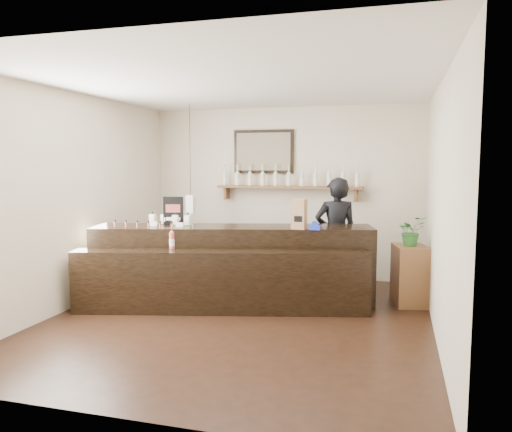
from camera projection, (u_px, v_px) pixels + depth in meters
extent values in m
plane|color=black|center=(239.00, 319.00, 6.05)|extent=(5.00, 5.00, 0.00)
plane|color=beige|center=(284.00, 193.00, 8.30)|extent=(4.50, 0.00, 4.50)
plane|color=beige|center=(131.00, 232.00, 3.52)|extent=(4.50, 0.00, 4.50)
plane|color=beige|center=(75.00, 201.00, 6.52)|extent=(0.00, 5.00, 5.00)
plane|color=beige|center=(440.00, 209.00, 5.30)|extent=(0.00, 5.00, 5.00)
plane|color=white|center=(238.00, 84.00, 5.76)|extent=(5.00, 5.00, 0.00)
cube|color=brown|center=(289.00, 187.00, 8.14)|extent=(2.40, 0.25, 0.04)
cube|color=brown|center=(227.00, 193.00, 8.47)|extent=(0.04, 0.20, 0.20)
cube|color=brown|center=(356.00, 195.00, 7.89)|extent=(0.04, 0.20, 0.20)
cube|color=black|center=(264.00, 152.00, 8.30)|extent=(1.02, 0.04, 0.72)
cube|color=#42372A|center=(263.00, 152.00, 8.27)|extent=(0.92, 0.01, 0.62)
cube|color=white|center=(191.00, 204.00, 7.81)|extent=(0.12, 0.12, 0.28)
cylinder|color=black|center=(190.00, 150.00, 7.72)|extent=(0.01, 0.01, 1.41)
cylinder|color=beige|center=(225.00, 179.00, 8.42)|extent=(0.07, 0.07, 0.20)
cone|color=beige|center=(225.00, 172.00, 8.41)|extent=(0.07, 0.07, 0.05)
cylinder|color=beige|center=(225.00, 168.00, 8.40)|extent=(0.02, 0.02, 0.07)
cylinder|color=gold|center=(225.00, 165.00, 8.40)|extent=(0.03, 0.03, 0.02)
cylinder|color=white|center=(225.00, 180.00, 8.43)|extent=(0.07, 0.07, 0.09)
cylinder|color=beige|center=(237.00, 179.00, 8.36)|extent=(0.07, 0.07, 0.20)
cone|color=beige|center=(237.00, 172.00, 8.35)|extent=(0.07, 0.07, 0.05)
cylinder|color=beige|center=(237.00, 168.00, 8.34)|extent=(0.02, 0.02, 0.07)
cylinder|color=gold|center=(237.00, 165.00, 8.34)|extent=(0.03, 0.03, 0.02)
cylinder|color=white|center=(237.00, 180.00, 8.37)|extent=(0.07, 0.07, 0.09)
cylinder|color=beige|center=(250.00, 179.00, 8.30)|extent=(0.07, 0.07, 0.20)
cone|color=beige|center=(250.00, 172.00, 8.29)|extent=(0.07, 0.07, 0.05)
cylinder|color=beige|center=(250.00, 168.00, 8.29)|extent=(0.02, 0.02, 0.07)
cylinder|color=gold|center=(250.00, 165.00, 8.28)|extent=(0.03, 0.03, 0.02)
cylinder|color=white|center=(250.00, 181.00, 8.31)|extent=(0.07, 0.07, 0.09)
cylinder|color=beige|center=(263.00, 179.00, 8.25)|extent=(0.07, 0.07, 0.20)
cone|color=beige|center=(263.00, 172.00, 8.23)|extent=(0.07, 0.07, 0.05)
cylinder|color=beige|center=(263.00, 168.00, 8.23)|extent=(0.02, 0.02, 0.07)
cylinder|color=gold|center=(263.00, 165.00, 8.22)|extent=(0.03, 0.03, 0.02)
cylinder|color=white|center=(263.00, 181.00, 8.25)|extent=(0.07, 0.07, 0.09)
cylinder|color=beige|center=(276.00, 180.00, 8.19)|extent=(0.07, 0.07, 0.20)
cone|color=beige|center=(276.00, 172.00, 8.17)|extent=(0.07, 0.07, 0.05)
cylinder|color=beige|center=(276.00, 168.00, 8.17)|extent=(0.02, 0.02, 0.07)
cylinder|color=gold|center=(276.00, 165.00, 8.16)|extent=(0.03, 0.03, 0.02)
cylinder|color=white|center=(276.00, 181.00, 8.19)|extent=(0.07, 0.07, 0.09)
cylinder|color=beige|center=(289.00, 180.00, 8.13)|extent=(0.07, 0.07, 0.20)
cone|color=beige|center=(289.00, 172.00, 8.11)|extent=(0.07, 0.07, 0.05)
cylinder|color=beige|center=(289.00, 168.00, 8.11)|extent=(0.02, 0.02, 0.07)
cylinder|color=gold|center=(289.00, 165.00, 8.10)|extent=(0.03, 0.03, 0.02)
cylinder|color=white|center=(289.00, 181.00, 8.13)|extent=(0.07, 0.07, 0.09)
cylinder|color=beige|center=(302.00, 180.00, 8.07)|extent=(0.07, 0.07, 0.20)
cone|color=beige|center=(302.00, 172.00, 8.05)|extent=(0.07, 0.07, 0.05)
cylinder|color=beige|center=(302.00, 168.00, 8.05)|extent=(0.02, 0.02, 0.07)
cylinder|color=gold|center=(302.00, 165.00, 8.04)|extent=(0.03, 0.03, 0.02)
cylinder|color=white|center=(302.00, 181.00, 8.07)|extent=(0.07, 0.07, 0.09)
cylinder|color=beige|center=(315.00, 180.00, 8.01)|extent=(0.07, 0.07, 0.20)
cone|color=beige|center=(316.00, 172.00, 8.00)|extent=(0.07, 0.07, 0.05)
cylinder|color=beige|center=(316.00, 168.00, 7.99)|extent=(0.02, 0.02, 0.07)
cylinder|color=gold|center=(316.00, 165.00, 7.98)|extent=(0.03, 0.03, 0.02)
cylinder|color=white|center=(315.00, 181.00, 8.01)|extent=(0.07, 0.07, 0.09)
cylinder|color=beige|center=(329.00, 180.00, 7.95)|extent=(0.07, 0.07, 0.20)
cone|color=beige|center=(329.00, 172.00, 7.94)|extent=(0.07, 0.07, 0.05)
cylinder|color=beige|center=(329.00, 168.00, 7.93)|extent=(0.02, 0.02, 0.07)
cylinder|color=gold|center=(329.00, 165.00, 7.92)|extent=(0.03, 0.03, 0.02)
cylinder|color=white|center=(329.00, 181.00, 7.95)|extent=(0.07, 0.07, 0.09)
cylinder|color=beige|center=(343.00, 180.00, 7.89)|extent=(0.07, 0.07, 0.20)
cone|color=beige|center=(343.00, 172.00, 7.88)|extent=(0.07, 0.07, 0.05)
cylinder|color=beige|center=(343.00, 168.00, 7.87)|extent=(0.02, 0.02, 0.07)
cylinder|color=gold|center=(343.00, 165.00, 7.87)|extent=(0.03, 0.03, 0.02)
cylinder|color=white|center=(343.00, 181.00, 7.89)|extent=(0.07, 0.07, 0.09)
cylinder|color=beige|center=(357.00, 180.00, 7.83)|extent=(0.07, 0.07, 0.20)
cone|color=beige|center=(357.00, 172.00, 7.82)|extent=(0.07, 0.07, 0.05)
cylinder|color=beige|center=(357.00, 168.00, 7.81)|extent=(0.02, 0.02, 0.07)
cylinder|color=gold|center=(358.00, 165.00, 7.81)|extent=(0.03, 0.03, 0.02)
cylinder|color=white|center=(357.00, 182.00, 7.83)|extent=(0.07, 0.07, 0.09)
cube|color=black|center=(233.00, 264.00, 6.75)|extent=(3.79, 1.54, 1.04)
cube|color=black|center=(220.00, 282.00, 6.29)|extent=(3.71, 1.22, 0.79)
cube|color=white|center=(154.00, 224.00, 6.75)|extent=(0.10, 0.04, 0.05)
cube|color=white|center=(180.00, 225.00, 6.64)|extent=(0.10, 0.04, 0.05)
cube|color=#EAF294|center=(99.00, 240.00, 6.71)|extent=(0.12, 0.12, 0.12)
cube|color=#EAF294|center=(99.00, 232.00, 6.70)|extent=(0.12, 0.12, 0.12)
cube|color=beige|center=(153.00, 219.00, 6.95)|extent=(0.08, 0.08, 0.13)
cube|color=beige|center=(151.00, 219.00, 6.90)|extent=(0.07, 0.00, 0.06)
cylinder|color=black|center=(153.00, 213.00, 6.94)|extent=(0.02, 0.02, 0.03)
cube|color=beige|center=(164.00, 219.00, 6.90)|extent=(0.08, 0.08, 0.13)
cube|color=beige|center=(163.00, 220.00, 6.86)|extent=(0.07, 0.00, 0.06)
cylinder|color=black|center=(164.00, 213.00, 6.89)|extent=(0.02, 0.02, 0.03)
cube|color=beige|center=(176.00, 220.00, 6.86)|extent=(0.08, 0.08, 0.13)
cube|color=beige|center=(174.00, 220.00, 6.81)|extent=(0.07, 0.00, 0.06)
cylinder|color=black|center=(176.00, 213.00, 6.85)|extent=(0.02, 0.02, 0.03)
cube|color=beige|center=(188.00, 220.00, 6.81)|extent=(0.08, 0.08, 0.13)
cube|color=beige|center=(186.00, 220.00, 6.76)|extent=(0.07, 0.00, 0.06)
cylinder|color=black|center=(188.00, 214.00, 6.80)|extent=(0.02, 0.02, 0.03)
cylinder|color=#AF4F3B|center=(115.00, 238.00, 6.64)|extent=(0.07, 0.07, 0.20)
cone|color=#AF4F3B|center=(115.00, 229.00, 6.63)|extent=(0.07, 0.07, 0.05)
cylinder|color=#AF4F3B|center=(115.00, 224.00, 6.62)|extent=(0.02, 0.02, 0.07)
cylinder|color=black|center=(115.00, 221.00, 6.62)|extent=(0.03, 0.03, 0.02)
cylinder|color=white|center=(115.00, 240.00, 6.64)|extent=(0.07, 0.07, 0.09)
cylinder|color=#AF4F3B|center=(126.00, 239.00, 6.60)|extent=(0.07, 0.07, 0.20)
cone|color=#AF4F3B|center=(126.00, 229.00, 6.58)|extent=(0.07, 0.07, 0.05)
cylinder|color=#AF4F3B|center=(126.00, 225.00, 6.58)|extent=(0.02, 0.02, 0.07)
cylinder|color=black|center=(126.00, 221.00, 6.57)|extent=(0.03, 0.03, 0.02)
cylinder|color=white|center=(126.00, 240.00, 6.60)|extent=(0.07, 0.07, 0.09)
cylinder|color=#AF4F3B|center=(138.00, 239.00, 6.55)|extent=(0.07, 0.07, 0.20)
cone|color=#AF4F3B|center=(137.00, 230.00, 6.54)|extent=(0.07, 0.07, 0.05)
cylinder|color=#AF4F3B|center=(137.00, 225.00, 6.53)|extent=(0.02, 0.02, 0.07)
cylinder|color=black|center=(137.00, 221.00, 6.53)|extent=(0.03, 0.03, 0.02)
cylinder|color=white|center=(138.00, 241.00, 6.56)|extent=(0.07, 0.07, 0.09)
cylinder|color=#AF4F3B|center=(149.00, 240.00, 6.51)|extent=(0.07, 0.07, 0.20)
cone|color=#AF4F3B|center=(149.00, 230.00, 6.50)|extent=(0.07, 0.07, 0.05)
cylinder|color=#AF4F3B|center=(149.00, 225.00, 6.49)|extent=(0.02, 0.02, 0.07)
cylinder|color=black|center=(148.00, 222.00, 6.48)|extent=(0.03, 0.03, 0.02)
cylinder|color=white|center=(149.00, 241.00, 6.51)|extent=(0.07, 0.07, 0.09)
cylinder|color=#AF4F3B|center=(160.00, 240.00, 6.46)|extent=(0.07, 0.07, 0.20)
cone|color=#AF4F3B|center=(160.00, 230.00, 6.45)|extent=(0.07, 0.07, 0.05)
cylinder|color=#AF4F3B|center=(160.00, 226.00, 6.44)|extent=(0.02, 0.02, 0.07)
cylinder|color=black|center=(160.00, 222.00, 6.44)|extent=(0.03, 0.03, 0.02)
cylinder|color=white|center=(160.00, 242.00, 6.47)|extent=(0.07, 0.07, 0.09)
cylinder|color=#AF4F3B|center=(172.00, 241.00, 6.42)|extent=(0.07, 0.07, 0.20)
cone|color=#AF4F3B|center=(172.00, 231.00, 6.41)|extent=(0.07, 0.07, 0.05)
cylinder|color=#AF4F3B|center=(172.00, 226.00, 6.40)|extent=(0.02, 0.02, 0.07)
cylinder|color=black|center=(172.00, 223.00, 6.40)|extent=(0.03, 0.03, 0.02)
cylinder|color=white|center=(172.00, 242.00, 6.42)|extent=(0.07, 0.07, 0.09)
cube|color=black|center=(173.00, 211.00, 6.85)|extent=(0.27, 0.09, 0.39)
cube|color=#974036|center=(173.00, 208.00, 6.83)|extent=(0.19, 0.06, 0.11)
cube|color=white|center=(173.00, 219.00, 6.85)|extent=(0.19, 0.06, 0.04)
cube|color=#986C49|center=(299.00, 214.00, 6.39)|extent=(0.19, 0.16, 0.39)
cube|color=black|center=(298.00, 219.00, 6.33)|extent=(0.11, 0.02, 0.08)
cube|color=#1C30C6|center=(315.00, 227.00, 6.32)|extent=(0.14, 0.06, 0.06)
cylinder|color=#1C30C6|center=(315.00, 224.00, 6.31)|extent=(0.08, 0.03, 0.07)
cube|color=brown|center=(410.00, 275.00, 6.66)|extent=(0.51, 0.62, 0.80)
imported|color=#2C6E2C|center=(411.00, 231.00, 6.60)|extent=(0.46, 0.45, 0.39)
imported|color=black|center=(336.00, 228.00, 7.18)|extent=(0.81, 0.67, 1.91)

